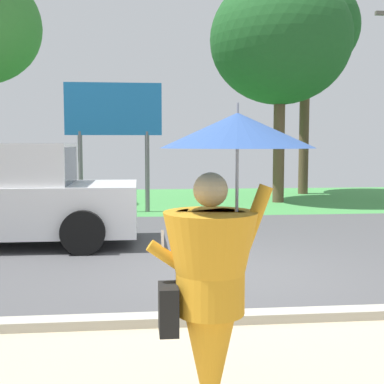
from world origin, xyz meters
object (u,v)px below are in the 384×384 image
object	(u,v)px
monk_pedestrian	(216,268)
tree_right_far	(280,40)
roadside_billboard	(113,118)
tree_right_mid	(306,29)

from	to	relation	value
monk_pedestrian	tree_right_far	distance (m)	14.15
roadside_billboard	tree_right_mid	xyz separation A→B (m)	(6.77, 4.55, 3.49)
tree_right_mid	tree_right_far	bearing A→B (deg)	-122.39
monk_pedestrian	tree_right_mid	bearing A→B (deg)	70.30
monk_pedestrian	tree_right_far	size ratio (longest dim) A/B	0.30
monk_pedestrian	roadside_billboard	xyz separation A→B (m)	(-1.15, 11.06, 1.46)
monk_pedestrian	tree_right_far	world-z (taller)	tree_right_far
roadside_billboard	tree_right_far	world-z (taller)	tree_right_far
tree_right_mid	tree_right_far	xyz separation A→B (m)	(-1.66, -2.62, -0.95)
roadside_billboard	tree_right_mid	distance (m)	8.87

